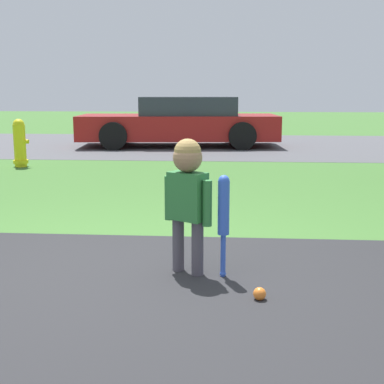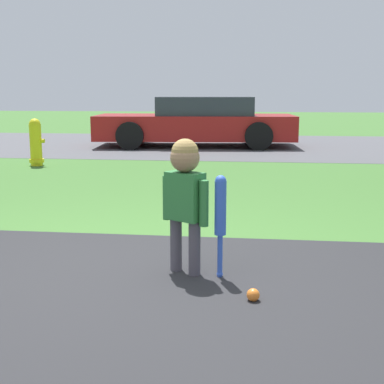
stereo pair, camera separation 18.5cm
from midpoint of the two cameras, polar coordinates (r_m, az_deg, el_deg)
The scene contains 7 objects.
ground_plane at distance 3.89m, azimuth -7.52°, elevation -8.47°, with size 60.00×60.00×0.00m, color #3D6B2D.
street_strip at distance 12.83m, azimuth 2.72°, elevation 5.03°, with size 40.00×6.00×0.01m.
child at distance 3.69m, azimuth 0.69°, elevation 0.52°, with size 0.34×0.26×0.96m.
baseball_bat at distance 3.64m, azimuth 4.51°, elevation -2.14°, with size 0.08×0.08×0.72m.
sports_ball at distance 3.37m, azimuth 8.14°, elevation -10.82°, with size 0.08×0.08×0.08m.
fire_hydrant at distance 9.58m, azimuth -15.79°, elevation 5.07°, with size 0.28×0.25×0.81m.
parked_car at distance 12.53m, azimuth 1.00°, elevation 7.42°, with size 4.67×2.13×1.14m.
Camera 2 is at (1.03, -3.54, 1.27)m, focal length 50.00 mm.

